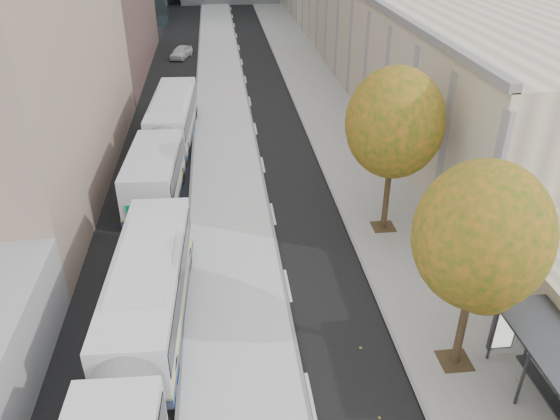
{
  "coord_description": "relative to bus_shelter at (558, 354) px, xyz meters",
  "views": [
    {
      "loc": [
        -4.06,
        -0.12,
        14.17
      ],
      "look_at": [
        -1.74,
        20.04,
        2.5
      ],
      "focal_mm": 35.0,
      "sensor_mm": 36.0,
      "label": 1
    }
  ],
  "objects": [
    {
      "name": "tree_d",
      "position": [
        -2.09,
        11.04,
        3.28
      ],
      "size": [
        4.4,
        4.4,
        7.6
      ],
      "color": "black",
      "rests_on": "sidewalk"
    },
    {
      "name": "bus_far",
      "position": [
        -13.07,
        20.23,
        -0.66
      ],
      "size": [
        3.35,
        16.94,
        2.81
      ],
      "rotation": [
        0.0,
        0.0,
        -0.05
      ],
      "color": "silver",
      "rests_on": "ground"
    },
    {
      "name": "bus_shelter",
      "position": [
        0.0,
        0.0,
        0.0
      ],
      "size": [
        1.9,
        4.4,
        2.53
      ],
      "color": "#383A3F",
      "rests_on": "sidewalk"
    },
    {
      "name": "tree_c",
      "position": [
        -2.09,
        2.04,
        3.06
      ],
      "size": [
        4.2,
        4.2,
        7.28
      ],
      "color": "black",
      "rests_on": "sidewalk"
    },
    {
      "name": "distant_car",
      "position": [
        -13.32,
        45.29,
        -1.59
      ],
      "size": [
        2.46,
        3.79,
        1.2
      ],
      "primitive_type": "imported",
      "rotation": [
        0.0,
        0.0,
        -0.32
      ],
      "color": "silver",
      "rests_on": "ground"
    },
    {
      "name": "bus_platform",
      "position": [
        -9.56,
        24.04,
        -2.11
      ],
      "size": [
        4.25,
        150.0,
        0.15
      ],
      "primitive_type": "cube",
      "color": "#BBBBBB",
      "rests_on": "ground"
    },
    {
      "name": "sidewalk",
      "position": [
        -1.56,
        24.04,
        -2.15
      ],
      "size": [
        4.75,
        150.0,
        0.08
      ],
      "primitive_type": "cube",
      "color": "gray",
      "rests_on": "ground"
    },
    {
      "name": "building_tan",
      "position": [
        9.81,
        53.04,
        1.81
      ],
      "size": [
        18.0,
        92.0,
        8.0
      ],
      "primitive_type": "cube",
      "color": "gray",
      "rests_on": "ground"
    },
    {
      "name": "bus_near",
      "position": [
        -12.89,
        1.81,
        -0.66
      ],
      "size": [
        3.13,
        16.81,
        2.79
      ],
      "rotation": [
        0.0,
        0.0,
        -0.04
      ],
      "color": "silver",
      "rests_on": "ground"
    }
  ]
}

